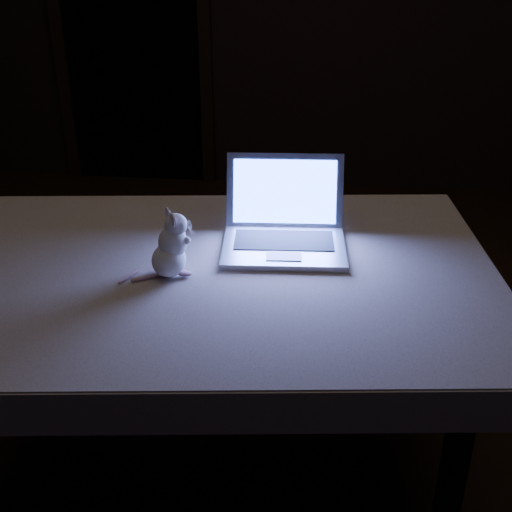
# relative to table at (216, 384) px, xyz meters

# --- Properties ---
(floor) EXTENTS (5.00, 5.00, 0.00)m
(floor) POSITION_rel_table_xyz_m (0.13, 0.31, -0.41)
(floor) COLOR black
(floor) RESTS_ON ground
(doorway) EXTENTS (1.06, 0.36, 2.13)m
(doorway) POSITION_rel_table_xyz_m (-0.97, 2.81, 0.65)
(doorway) COLOR black
(doorway) RESTS_ON back_wall
(table) EXTENTS (1.64, 1.15, 0.82)m
(table) POSITION_rel_table_xyz_m (0.00, 0.00, 0.00)
(table) COLOR black
(table) RESTS_ON floor
(tablecloth) EXTENTS (1.89, 1.49, 0.12)m
(tablecloth) POSITION_rel_table_xyz_m (0.01, 0.03, 0.36)
(tablecloth) COLOR beige
(tablecloth) RESTS_ON table
(laptop) EXTENTS (0.39, 0.35, 0.25)m
(laptop) POSITION_rel_table_xyz_m (0.20, 0.14, 0.55)
(laptop) COLOR #AFAFB3
(laptop) RESTS_ON tablecloth
(plush_mouse) EXTENTS (0.19, 0.19, 0.20)m
(plush_mouse) POSITION_rel_table_xyz_m (-0.12, -0.05, 0.52)
(plush_mouse) COLOR white
(plush_mouse) RESTS_ON tablecloth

